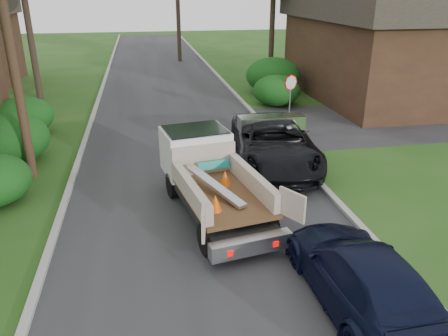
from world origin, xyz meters
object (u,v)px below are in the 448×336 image
utility_pole (6,21)px  navy_suv (362,276)px  house_right (392,43)px  black_pickup (274,143)px  flatbed_truck (205,169)px  stop_sign (290,90)px

utility_pole → navy_suv: bearing=-45.9°
utility_pole → house_right: (18.48, 9.02, -2.01)m
house_right → black_pickup: 13.92m
flatbed_truck → black_pickup: 3.96m
stop_sign → house_right: house_right is taller
house_right → black_pickup: house_right is taller
flatbed_truck → navy_suv: size_ratio=1.22×
navy_suv → stop_sign: bearing=-103.2°
stop_sign → black_pickup: bearing=-115.1°
utility_pole → flatbed_truck: 7.62m
flatbed_truck → black_pickup: size_ratio=0.93×
flatbed_truck → black_pickup: flatbed_truck is taller
utility_pole → house_right: utility_pole is taller
black_pickup → navy_suv: black_pickup is taller
stop_sign → navy_suv: 12.66m
house_right → navy_suv: size_ratio=2.74×
house_right → flatbed_truck: house_right is taller
stop_sign → house_right: (7.80, 5.00, 1.38)m
flatbed_truck → navy_suv: (2.44, -5.19, -0.44)m
house_right → navy_suv: (-10.40, -17.34, -2.47)m
flatbed_truck → navy_suv: flatbed_truck is taller
utility_pole → navy_suv: (8.08, -8.33, -4.49)m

